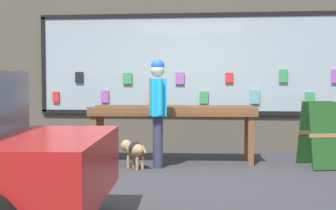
# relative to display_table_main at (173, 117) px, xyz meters

# --- Properties ---
(ground_plane) EXTENTS (40.00, 40.00, 0.00)m
(ground_plane) POSITION_rel_display_table_main_xyz_m (0.00, -0.98, -0.73)
(ground_plane) COLOR #2D2D33
(shopfront_facade) EXTENTS (7.62, 0.29, 3.64)m
(shopfront_facade) POSITION_rel_display_table_main_xyz_m (0.06, 1.41, 1.07)
(shopfront_facade) COLOR #4C473D
(shopfront_facade) RESTS_ON ground_plane
(display_table_main) EXTENTS (2.67, 0.80, 0.90)m
(display_table_main) POSITION_rel_display_table_main_xyz_m (0.00, 0.00, 0.00)
(display_table_main) COLOR brown
(display_table_main) RESTS_ON ground_plane
(person_browsing) EXTENTS (0.32, 0.64, 1.63)m
(person_browsing) POSITION_rel_display_table_main_xyz_m (-0.18, -0.47, 0.22)
(person_browsing) COLOR #2D334C
(person_browsing) RESTS_ON ground_plane
(small_dog) EXTENTS (0.45, 0.43, 0.42)m
(small_dog) POSITION_rel_display_table_main_xyz_m (-0.52, -0.63, -0.44)
(small_dog) COLOR #99724C
(small_dog) RESTS_ON ground_plane
(sandwich_board_sign) EXTENTS (0.62, 0.78, 0.99)m
(sandwich_board_sign) POSITION_rel_display_table_main_xyz_m (2.27, -0.18, -0.22)
(sandwich_board_sign) COLOR #193F19
(sandwich_board_sign) RESTS_ON ground_plane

